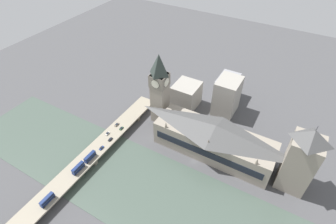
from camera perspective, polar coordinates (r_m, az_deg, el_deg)
ground_plane at (r=209.23m, az=5.61°, el=-10.84°), size 600.00×600.00×0.00m
river_water at (r=188.95m, az=0.17°, el=-19.03°), size 66.70×360.00×0.30m
parliament_hall at (r=207.56m, az=9.94°, el=-5.86°), size 29.06×92.95×29.13m
clock_tower at (r=220.79m, az=-1.84°, el=5.31°), size 13.78×13.78×66.57m
victoria_tower at (r=196.32m, az=26.93°, el=-9.21°), size 19.18×19.18×57.54m
road_bridge at (r=213.69m, az=-16.76°, el=-9.36°), size 165.40×15.33×6.30m
double_decker_bus_lead at (r=196.23m, az=-24.82°, el=-16.91°), size 10.50×2.61×4.80m
double_decker_bus_mid at (r=208.93m, az=-16.62°, el=-9.27°), size 10.66×2.62×4.60m
double_decker_bus_rear at (r=204.35m, az=-18.97°, el=-11.42°), size 10.68×2.64×5.02m
car_northbound_lead at (r=227.14m, az=-10.13°, el=-3.51°), size 4.19×1.86×1.36m
car_northbound_mid at (r=231.24m, az=-11.08°, el=-2.70°), size 4.75×1.94×1.32m
car_northbound_tail at (r=219.76m, az=-12.45°, el=-5.82°), size 4.34×1.89×1.41m
car_southbound_lead at (r=214.96m, az=-14.28°, el=-7.58°), size 4.43×1.83×1.42m
car_southbound_mid at (r=224.99m, az=-13.02°, el=-4.56°), size 4.28×1.81×1.46m
city_block_west at (r=252.00m, az=4.02°, el=3.73°), size 24.76×22.67×23.47m
city_block_center at (r=265.62m, az=12.64°, el=5.06°), size 27.55×17.86×24.50m
city_block_east at (r=246.23m, az=12.69°, el=3.38°), size 25.27×19.63×35.10m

